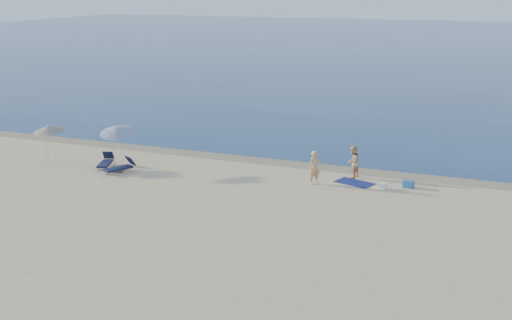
# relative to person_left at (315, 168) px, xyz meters

# --- Properties ---
(sea) EXTENTS (240.00, 160.00, 0.01)m
(sea) POSITION_rel_person_left_xyz_m (-2.42, 83.82, -0.87)
(sea) COLOR navy
(sea) RESTS_ON ground
(wet_sand_strip) EXTENTS (240.00, 1.60, 0.00)m
(wet_sand_strip) POSITION_rel_person_left_xyz_m (-2.42, 3.22, -0.87)
(wet_sand_strip) COLOR #847254
(wet_sand_strip) RESTS_ON ground
(person_left) EXTENTS (0.74, 0.74, 1.74)m
(person_left) POSITION_rel_person_left_xyz_m (0.00, 0.00, 0.00)
(person_left) COLOR tan
(person_left) RESTS_ON ground
(person_right) EXTENTS (0.81, 0.95, 1.72)m
(person_right) POSITION_rel_person_left_xyz_m (1.55, 1.83, -0.01)
(person_right) COLOR tan
(person_right) RESTS_ON ground
(beach_towel) EXTENTS (2.12, 1.58, 0.03)m
(beach_towel) POSITION_rel_person_left_xyz_m (1.89, 0.92, -0.85)
(beach_towel) COLOR #101752
(beach_towel) RESTS_ON ground
(white_bag) EXTENTS (0.43, 0.39, 0.32)m
(white_bag) POSITION_rel_person_left_xyz_m (3.42, 0.42, -0.71)
(white_bag) COLOR white
(white_bag) RESTS_ON ground
(blue_cooler) EXTENTS (0.55, 0.44, 0.36)m
(blue_cooler) POSITION_rel_person_left_xyz_m (4.60, 1.15, -0.69)
(blue_cooler) COLOR #1C5599
(blue_cooler) RESTS_ON ground
(umbrella_near) EXTENTS (2.48, 2.50, 2.60)m
(umbrella_near) POSITION_rel_person_left_xyz_m (-10.96, -1.19, 1.31)
(umbrella_near) COLOR silver
(umbrella_near) RESTS_ON ground
(umbrella_far) EXTENTS (2.04, 2.06, 2.41)m
(umbrella_far) POSITION_rel_person_left_xyz_m (-15.05, -1.90, 1.20)
(umbrella_far) COLOR silver
(umbrella_far) RESTS_ON ground
(lounger_left) EXTENTS (1.11, 1.82, 0.76)m
(lounger_left) POSITION_rel_person_left_xyz_m (-11.83, -1.25, -0.59)
(lounger_left) COLOR #151A3A
(lounger_left) RESTS_ON ground
(lounger_right) EXTENTS (1.32, 1.83, 0.78)m
(lounger_right) POSITION_rel_person_left_xyz_m (-10.47, -1.84, -0.59)
(lounger_right) COLOR #141838
(lounger_right) RESTS_ON ground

